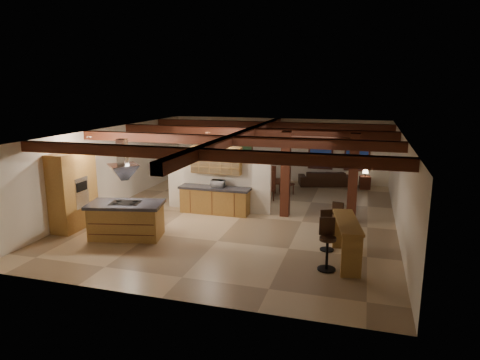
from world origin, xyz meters
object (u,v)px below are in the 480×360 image
object	(u,v)px
dining_table	(264,188)
sofa	(324,178)
bar_counter	(347,234)
kitchen_island	(126,220)

from	to	relation	value
dining_table	sofa	bearing A→B (deg)	27.81
dining_table	sofa	xyz separation A→B (m)	(2.17, 2.45, 0.03)
dining_table	bar_counter	world-z (taller)	bar_counter
dining_table	sofa	size ratio (longest dim) A/B	0.75
sofa	bar_counter	world-z (taller)	bar_counter
kitchen_island	bar_counter	size ratio (longest dim) A/B	1.10
sofa	bar_counter	xyz separation A→B (m)	(1.35, -8.43, 0.41)
kitchen_island	dining_table	xyz separation A→B (m)	(2.75, 5.97, -0.24)
kitchen_island	dining_table	world-z (taller)	kitchen_island
dining_table	bar_counter	distance (m)	6.96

